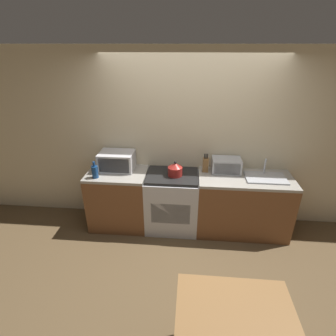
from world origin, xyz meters
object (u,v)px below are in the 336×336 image
Objects in this scene: stove_range at (172,201)px; microwave at (117,161)px; dining_table at (236,329)px; kettle at (175,169)px; bottle at (95,172)px; toaster_oven at (226,165)px.

stove_range is 1.02m from microwave.
microwave reaches higher than dining_table.
kettle is at bearing 106.29° from dining_table.
kettle is at bearing 8.72° from bottle.
stove_range is at bearing 159.48° from kettle.
bottle is 0.59× the size of toaster_oven.
stove_range is 1.80× the size of microwave.
kettle is 0.24× the size of dining_table.
microwave is 0.55× the size of dining_table.
microwave is (-0.83, 0.11, 0.59)m from stove_range.
dining_table is at bearing -55.81° from microwave.
stove_range is at bearing 9.86° from bottle.
microwave is (-0.87, 0.12, 0.04)m from kettle.
microwave is 2.06× the size of bottle.
dining_table is (0.64, -2.05, 0.22)m from stove_range.
bottle is at bearing -169.46° from toaster_oven.
dining_table is (-0.14, -2.20, -0.34)m from toaster_oven.
toaster_oven is at bearing 1.71° from microwave.
stove_range is 0.97m from toaster_oven.
stove_range is 2.17× the size of toaster_oven.
bottle is 2.54m from dining_table.
toaster_oven is at bearing 13.26° from kettle.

